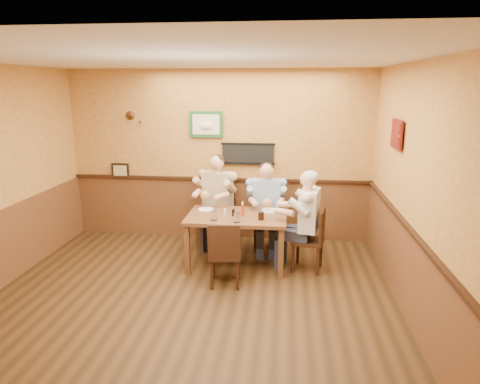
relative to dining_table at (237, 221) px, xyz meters
The scene contains 17 objects.
room 1.58m from the dining_table, 104.48° to the right, with size 5.02×5.03×2.81m.
dining_table is the anchor object (origin of this frame).
chair_back_left 0.89m from the dining_table, 117.22° to the left, with size 0.43×0.43×0.93m, color #311B0F, non-canonical shape.
chair_back_right 0.78m from the dining_table, 59.43° to the left, with size 0.40×0.40×0.88m, color #311B0F, non-canonical shape.
chair_right_end 1.03m from the dining_table, ahead, with size 0.41×0.41×0.89m, color #311B0F, non-canonical shape.
chair_near_side 0.70m from the dining_table, 96.67° to the right, with size 0.40×0.40×0.87m, color #311B0F, non-canonical shape.
diner_tan_shirt 0.87m from the dining_table, 117.22° to the left, with size 0.62×0.62×1.33m, color #CDB38D, non-canonical shape.
diner_blue_polo 0.75m from the dining_table, 59.43° to the left, with size 0.58×0.58×1.25m, color #859FC8, non-canonical shape.
diner_white_elder 1.01m from the dining_table, ahead, with size 0.59×0.59×1.28m, color silver, non-canonical shape.
water_glass_left 0.42m from the dining_table, 136.43° to the right, with size 0.09×0.09×0.13m, color white.
water_glass_mid 0.37m from the dining_table, 83.45° to the right, with size 0.09×0.09×0.13m, color white.
cola_tumbler 0.42m from the dining_table, 26.56° to the right, with size 0.08×0.08×0.11m, color black.
hot_sauce_bottle 0.21m from the dining_table, 20.54° to the right, with size 0.05×0.05×0.18m, color #B92D13.
salt_shaker 0.22m from the dining_table, behind, with size 0.03×0.03×0.09m, color white.
pepper_shaker 0.16m from the dining_table, 126.31° to the right, with size 0.04×0.04×0.10m, color black.
plate_far_left 0.54m from the dining_table, 157.53° to the left, with size 0.23×0.23×0.02m, color silver.
plate_far_right 0.54m from the dining_table, 27.73° to the left, with size 0.26×0.26×0.02m, color white.
Camera 1 is at (1.12, -4.42, 2.54)m, focal length 32.00 mm.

